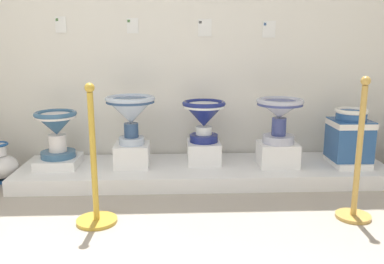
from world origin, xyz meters
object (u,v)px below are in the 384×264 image
plinth_block_broad_patterned (278,154)px  info_placard_first (61,24)px  plinth_block_tall_cobalt (204,152)px  antique_toilet_pale_glazed (350,134)px  antique_toilet_broad_patterned (280,112)px  plinth_block_leftmost (59,162)px  antique_toilet_central_ornate (131,111)px  info_placard_second (132,26)px  info_placard_third (205,27)px  stanchion_post_near_left (95,186)px  stanchion_post_near_right (357,176)px  decorative_vase_companion (0,166)px  plinth_block_central_ornate (132,155)px  info_placard_fourth (269,29)px  antique_toilet_tall_cobalt (204,115)px  antique_toilet_leftmost (56,127)px  plinth_block_pale_glazed (347,162)px

plinth_block_broad_patterned → info_placard_first: info_placard_first is taller
plinth_block_tall_cobalt → antique_toilet_pale_glazed: (1.28, -0.14, 0.19)m
plinth_block_broad_patterned → antique_toilet_broad_patterned: bearing=0.0°
plinth_block_leftmost → antique_toilet_central_ornate: size_ratio=0.88×
antique_toilet_central_ornate → antique_toilet_pale_glazed: 1.93m
info_placard_second → info_placard_third: bearing=0.0°
plinth_block_broad_patterned → stanchion_post_near_left: size_ratio=0.35×
plinth_block_broad_patterned → antique_toilet_pale_glazed: antique_toilet_pale_glazed is taller
stanchion_post_near_right → antique_toilet_central_ornate: bearing=151.8°
antique_toilet_pale_glazed → decorative_vase_companion: bearing=179.2°
decorative_vase_companion → stanchion_post_near_right: size_ratio=0.35×
info_placard_third → antique_toilet_broad_patterned: bearing=-35.7°
plinth_block_central_ornate → antique_toilet_central_ornate: size_ratio=0.69×
plinth_block_tall_cobalt → info_placard_fourth: bearing=25.7°
antique_toilet_tall_cobalt → decorative_vase_companion: 1.84m
antique_toilet_leftmost → antique_toilet_pale_glazed: antique_toilet_pale_glazed is taller
antique_toilet_pale_glazed → info_placard_second: 2.18m
info_placard_third → plinth_block_central_ornate: bearing=-148.6°
info_placard_third → stanchion_post_near_right: bearing=-53.1°
antique_toilet_leftmost → info_placard_fourth: 2.12m
plinth_block_leftmost → antique_toilet_tall_cobalt: antique_toilet_tall_cobalt is taller
plinth_block_pale_glazed → info_placard_first: size_ratio=2.68×
plinth_block_central_ornate → info_placard_fourth: size_ratio=1.93×
antique_toilet_pale_glazed → stanchion_post_near_right: size_ratio=0.46×
antique_toilet_pale_glazed → antique_toilet_tall_cobalt: bearing=173.9°
info_placard_fourth → plinth_block_central_ornate: bearing=-162.2°
plinth_block_central_ornate → plinth_block_pale_glazed: (1.92, -0.03, -0.08)m
antique_toilet_tall_cobalt → plinth_block_pale_glazed: antique_toilet_tall_cobalt is taller
antique_toilet_tall_cobalt → antique_toilet_pale_glazed: bearing=-6.1°
antique_toilet_central_ornate → info_placard_first: bearing=148.1°
plinth_block_tall_cobalt → stanchion_post_near_right: bearing=-44.8°
info_placard_second → info_placard_fourth: (1.26, 0.00, -0.03)m
plinth_block_leftmost → info_placard_first: bearing=90.1°
antique_toilet_central_ornate → plinth_block_tall_cobalt: 0.76m
plinth_block_leftmost → decorative_vase_companion: size_ratio=1.07×
info_placard_fourth → plinth_block_pale_glazed: bearing=-33.6°
antique_toilet_leftmost → info_placard_first: size_ratio=2.85×
plinth_block_tall_cobalt → plinth_block_leftmost: bearing=-176.9°
antique_toilet_broad_patterned → info_placard_fourth: info_placard_fourth is taller
antique_toilet_broad_patterned → antique_toilet_pale_glazed: size_ratio=0.90×
plinth_block_broad_patterned → plinth_block_central_ornate: bearing=178.2°
antique_toilet_central_ornate → stanchion_post_near_right: 1.86m
info_placard_first → info_placard_third: 1.31m
stanchion_post_near_right → decorative_vase_companion: bearing=162.5°
antique_toilet_tall_cobalt → stanchion_post_near_right: stanchion_post_near_right is taller
plinth_block_pale_glazed → decorative_vase_companion: (-3.07, 0.04, -0.01)m
info_placard_first → stanchion_post_near_left: 1.75m
plinth_block_broad_patterned → info_placard_second: (-1.28, 0.45, 1.11)m
plinth_block_tall_cobalt → info_placard_second: info_placard_second is taller
plinth_block_central_ornate → antique_toilet_pale_glazed: (1.92, -0.03, 0.18)m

